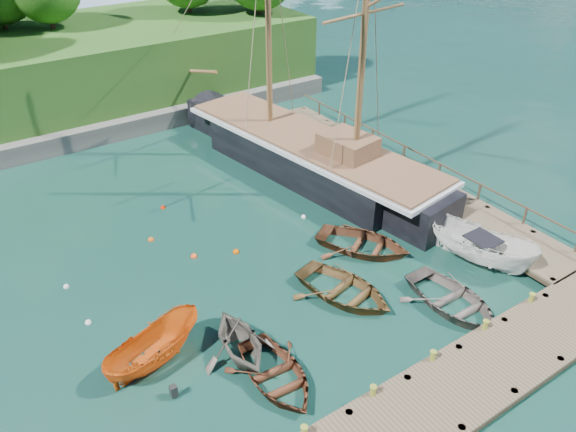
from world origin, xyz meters
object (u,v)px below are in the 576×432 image
rowboat_2 (344,296)px  rowboat_3 (452,307)px  motorboat_orange (156,362)px  cabin_boat_white (478,262)px  rowboat_0 (276,381)px  rowboat_1 (240,355)px  rowboat_4 (362,250)px  schooner (310,159)px

rowboat_2 → rowboat_3: rowboat_2 is taller
motorboat_orange → rowboat_3: bearing=-125.0°
rowboat_3 → cabin_boat_white: bearing=23.0°
rowboat_0 → rowboat_1: 1.97m
rowboat_0 → rowboat_1: size_ratio=1.18×
rowboat_0 → cabin_boat_white: cabin_boat_white is taller
rowboat_4 → cabin_boat_white: (4.04, -3.98, 0.00)m
cabin_boat_white → schooner: 12.28m
rowboat_1 → motorboat_orange: rowboat_1 is taller
motorboat_orange → cabin_boat_white: 15.97m
motorboat_orange → schooner: size_ratio=0.17×
rowboat_0 → rowboat_2: rowboat_2 is taller
rowboat_4 → schooner: schooner is taller
rowboat_0 → schooner: size_ratio=0.16×
motorboat_orange → rowboat_1: bearing=-132.9°
rowboat_2 → cabin_boat_white: bearing=-29.1°
motorboat_orange → cabin_boat_white: bearing=-115.4°
rowboat_0 → motorboat_orange: size_ratio=0.97×
rowboat_0 → rowboat_3: bearing=-2.0°
motorboat_orange → schooner: schooner is taller
rowboat_2 → schooner: 11.91m
rowboat_2 → rowboat_1: bearing=169.3°
rowboat_0 → rowboat_4: (8.27, 4.70, 0.00)m
rowboat_1 → motorboat_orange: size_ratio=0.82×
rowboat_0 → rowboat_3: (8.74, -0.83, 0.00)m
schooner → rowboat_3: bearing=-107.6°
rowboat_1 → schooner: size_ratio=0.14×
rowboat_2 → schooner: (5.60, 10.46, 1.05)m
cabin_boat_white → schooner: bearing=81.2°
rowboat_1 → rowboat_4: (8.73, 2.79, 0.00)m
rowboat_4 → motorboat_orange: 11.76m
rowboat_3 → schooner: (2.07, 13.71, 1.05)m
schooner → rowboat_4: bearing=-116.3°
rowboat_3 → rowboat_4: bearing=94.3°
schooner → rowboat_2: bearing=-127.2°
rowboat_1 → rowboat_2: bearing=11.7°
rowboat_4 → rowboat_0: bearing=177.9°
rowboat_0 → rowboat_2: bearing=28.2°
cabin_boat_white → schooner: (-1.50, 12.14, 1.05)m
rowboat_1 → cabin_boat_white: 12.83m
rowboat_1 → schooner: schooner is taller
rowboat_2 → schooner: bearing=46.1°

